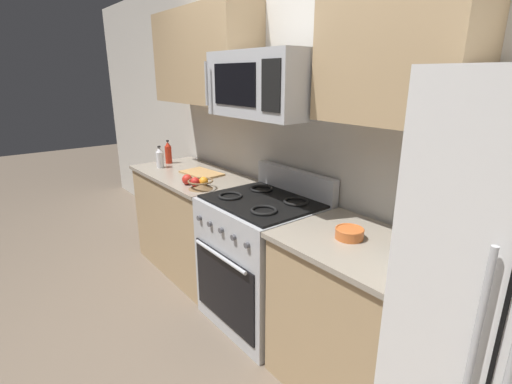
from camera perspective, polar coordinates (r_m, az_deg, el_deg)
ground_plane at (r=2.66m, az=-12.35°, el=-23.67°), size 16.00×16.00×0.00m
wall_back at (r=2.70m, az=7.65°, el=8.05°), size 8.00×0.10×2.60m
counter_left at (r=3.47m, az=-9.51°, el=-4.36°), size 1.21×0.65×0.91m
range_oven at (r=2.71m, az=0.97°, el=-10.29°), size 0.76×0.70×1.09m
counter_right at (r=2.26m, az=14.16°, el=-17.66°), size 0.78×0.65×0.91m
microwave at (r=2.42m, az=1.67°, el=16.07°), size 0.76×0.44×0.40m
upper_cabinets_left at (r=3.32m, az=-8.01°, el=19.65°), size 1.20×0.34×0.74m
upper_cabinets_right at (r=2.01m, az=20.79°, el=20.28°), size 0.77×0.34×0.74m
utensil_crock at (r=1.90m, az=23.70°, el=-7.32°), size 0.16×0.16×0.32m
fruit_basket at (r=2.84m, az=-8.46°, el=1.26°), size 0.19×0.19×0.09m
apple_loose at (r=2.97m, az=-10.43°, el=1.88°), size 0.08×0.08×0.08m
cutting_board at (r=3.28m, az=-8.27°, el=2.85°), size 0.39×0.27×0.02m
bottle_hot_sauce at (r=3.73m, az=-13.20°, el=5.84°), size 0.06×0.06×0.22m
bottle_vinegar at (r=3.56m, az=-14.42°, el=5.06°), size 0.07×0.07×0.20m
prep_bowl at (r=2.04m, az=14.03°, el=-6.06°), size 0.15×0.15×0.06m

